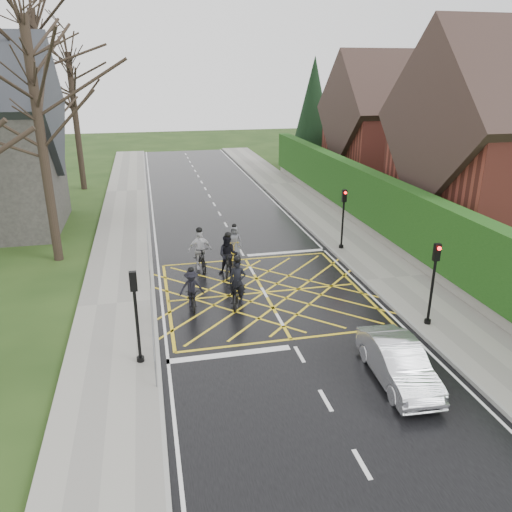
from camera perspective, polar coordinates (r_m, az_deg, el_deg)
name	(u,v)px	position (r m, az deg, el deg)	size (l,w,h in m)	color
ground	(264,292)	(21.04, 0.94, -4.19)	(120.00, 120.00, 0.00)	black
road	(264,292)	(21.04, 0.94, -4.18)	(9.00, 80.00, 0.01)	black
sidewalk_right	(395,279)	(23.05, 15.62, -2.51)	(3.00, 80.00, 0.15)	gray
sidewalk_left	(117,305)	(20.58, -15.60, -5.37)	(3.00, 80.00, 0.15)	gray
stone_wall	(374,230)	(28.73, 13.31, 2.86)	(0.50, 38.00, 0.70)	slate
hedge	(376,200)	(28.27, 13.59, 6.24)	(0.90, 38.00, 2.80)	#163D10
house_far	(395,130)	(41.57, 15.55, 13.68)	(9.80, 8.80, 10.30)	maroon
conifer	(313,114)	(47.27, 6.54, 15.78)	(4.60, 4.60, 10.00)	black
tree_near	(34,91)	(25.01, -24.02, 16.83)	(9.24, 9.24, 11.44)	black
tree_mid	(40,73)	(33.04, -23.45, 18.67)	(10.08, 10.08, 12.48)	black
tree_far	(73,93)	(40.90, -20.23, 17.09)	(8.40, 8.40, 10.40)	black
railing_south	(153,327)	(17.08, -11.71, -7.94)	(0.05, 5.04, 1.03)	slate
railing_north	(148,251)	(23.96, -12.20, 0.51)	(0.05, 6.04, 1.03)	slate
traffic_light_ne	(343,220)	(25.72, 9.90, 4.11)	(0.24, 0.31, 3.21)	black
traffic_light_se	(432,285)	(18.70, 19.52, -3.17)	(0.24, 0.31, 3.21)	black
traffic_light_sw	(137,318)	(15.80, -13.47, -6.94)	(0.24, 0.31, 3.21)	black
cyclist_rear	(238,289)	(19.81, -2.08, -3.76)	(1.34, 2.20, 2.02)	black
cyclist_back	(228,259)	(22.60, -3.17, -0.32)	(1.13, 2.11, 2.03)	black
cyclist_mid	(192,292)	(19.77, -7.33, -4.14)	(0.99, 1.71, 1.66)	black
cyclist_front	(200,254)	(23.34, -6.40, 0.23)	(1.15, 2.10, 2.05)	black
cyclist_lead	(235,244)	(25.05, -2.45, 1.33)	(1.15, 1.79, 1.65)	gold
car	(398,363)	(15.76, 15.93, -11.63)	(1.31, 3.76, 1.24)	silver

